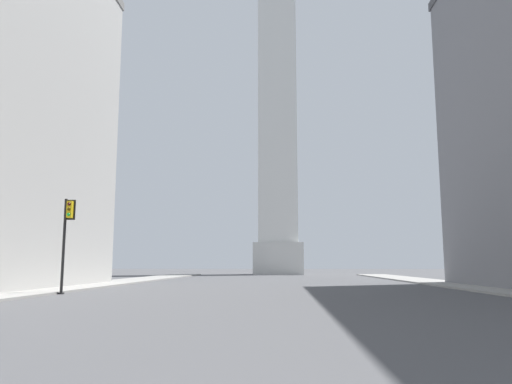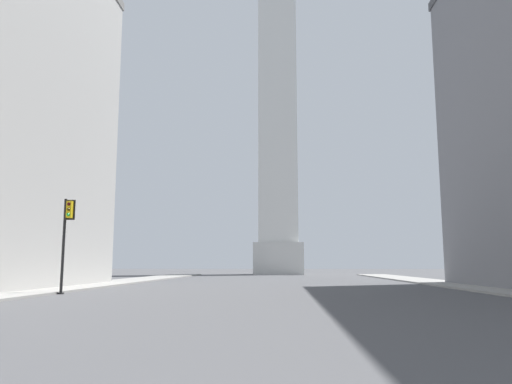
% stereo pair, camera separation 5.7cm
% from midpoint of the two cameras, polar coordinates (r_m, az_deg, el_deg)
% --- Properties ---
extents(sidewalk_left, '(5.00, 108.73, 0.15)m').
position_cam_midpoint_polar(sidewalk_left, '(38.95, -22.96, -10.28)').
color(sidewalk_left, gray).
rests_on(sidewalk_left, ground_plane).
extents(obelisk, '(9.00, 9.00, 80.66)m').
position_cam_midpoint_polar(obelisk, '(100.18, 2.48, 13.43)').
color(obelisk, silver).
rests_on(obelisk, ground_plane).
extents(traffic_light_mid_left, '(0.78, 0.50, 6.13)m').
position_cam_midpoint_polar(traffic_light_mid_left, '(34.69, -20.83, -4.18)').
color(traffic_light_mid_left, black).
rests_on(traffic_light_mid_left, ground_plane).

